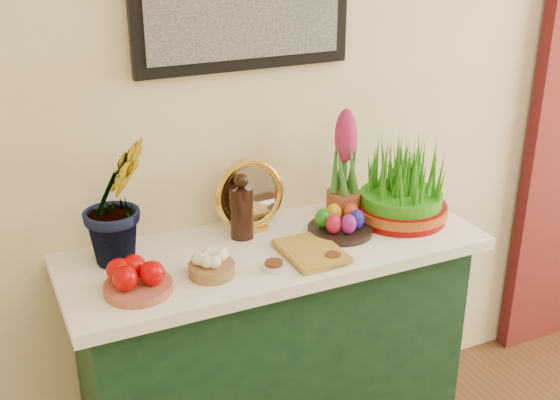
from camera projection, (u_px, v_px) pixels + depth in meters
The scene contains 13 objects.
sideboard at pixel (274, 361), 2.50m from camera, with size 1.30×0.45×0.85m, color #163E20.
tablecloth at pixel (274, 250), 2.33m from camera, with size 1.40×0.55×0.04m, color white.
hyacinth_green at pixel (115, 181), 2.12m from camera, with size 0.27×0.23×0.53m, color #337B26.
apple_bowl at pixel (138, 279), 2.02m from camera, with size 0.26×0.26×0.10m.
garlic_basket at pixel (212, 265), 2.12m from camera, with size 0.14×0.14×0.08m.
vinegar_cruet at pixel (242, 209), 2.34m from camera, with size 0.08×0.08×0.23m.
mirror at pixel (250, 196), 2.39m from camera, with size 0.26×0.08×0.26m.
book at pixel (287, 256), 2.21m from camera, with size 0.16×0.24×0.03m, color #B2882D.
spice_dish_left at pixel (274, 266), 2.16m from camera, with size 0.07×0.07×0.03m.
spice_dish_right at pixel (333, 258), 2.21m from camera, with size 0.06×0.06×0.03m.
egg_plate at pixel (341, 224), 2.39m from camera, with size 0.29×0.29×0.09m.
hyacinth_pink at pixel (345, 171), 2.45m from camera, with size 0.12×0.12×0.40m.
wheatgrass_sabzeh at pixel (402, 188), 2.47m from camera, with size 0.33×0.33×0.27m.
Camera 1 is at (-1.33, 0.11, 1.93)m, focal length 45.00 mm.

